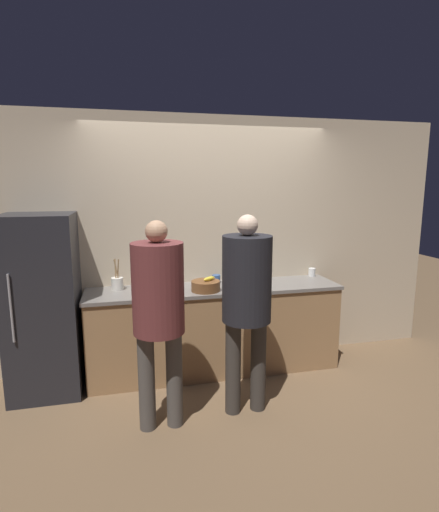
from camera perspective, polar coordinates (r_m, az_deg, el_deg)
ground_plane at (r=4.06m, az=0.47°, el=-17.82°), size 14.00×14.00×0.00m
wall_back at (r=4.24m, az=-1.55°, el=1.97°), size 5.20×0.06×2.60m
counter at (r=4.18m, az=-0.66°, el=-10.28°), size 2.55×0.61×0.89m
refrigerator at (r=3.99m, az=-23.84°, el=-6.41°), size 0.61×0.65×1.65m
person_left at (r=3.08m, az=-8.71°, el=-6.91°), size 0.39×0.39×1.65m
person_center at (r=3.27m, az=3.90°, el=-5.44°), size 0.40×0.40×1.68m
fruit_bowl at (r=3.87m, az=-1.97°, el=-4.26°), size 0.28×0.28×0.14m
utensil_crock at (r=4.03m, az=-14.39°, el=-3.75°), size 0.12×0.12×0.31m
bottle_green at (r=4.17m, az=4.92°, el=-2.99°), size 0.06×0.06×0.18m
cup_white at (r=4.60m, az=13.05°, el=-2.26°), size 0.08×0.08×0.09m
cup_blue at (r=4.18m, az=-0.47°, el=-3.28°), size 0.08×0.08×0.08m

